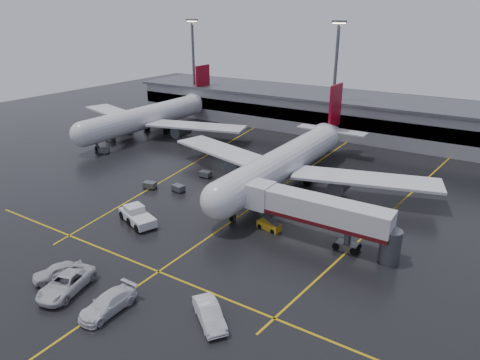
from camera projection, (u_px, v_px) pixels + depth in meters
The scene contains 22 objects.
ground at pixel (258, 203), 65.21m from camera, with size 220.00×220.00×0.00m, color black.
apron_line_centre at pixel (258, 203), 65.21m from camera, with size 0.25×90.00×0.02m, color gold.
apron_line_stop at pixel (159, 272), 47.94m from camera, with size 60.00×0.25×0.02m, color gold.
apron_line_left at pixel (195, 162), 83.10m from camera, with size 0.25×70.00×0.02m, color gold.
apron_line_right at pixel (396, 207), 64.02m from camera, with size 0.25×70.00×0.02m, color gold.
terminal at pixel (361, 116), 101.28m from camera, with size 122.00×19.00×8.60m.
light_mast_left at pixel (193, 63), 115.53m from camera, with size 3.00×1.20×25.45m.
light_mast_mid at pixel (335, 73), 95.45m from camera, with size 3.00×1.20×25.45m.
main_airliner at pixel (288, 160), 71.30m from camera, with size 48.80×45.60×14.10m.
second_airliner at pixel (152, 116), 101.81m from camera, with size 48.80×45.60×14.10m.
jet_bridge at pixel (317, 212), 53.12m from camera, with size 19.90×3.40×6.05m.
pushback_tractor at pixel (137, 216), 58.86m from camera, with size 7.14×4.80×2.37m.
belt_loader at pixel (269, 226), 57.21m from camera, with size 3.44×2.00×2.06m.
service_van_a at pixel (66, 283), 44.27m from camera, with size 3.11×6.74×1.87m, color silver.
service_van_b at pixel (108, 303), 41.29m from camera, with size 2.48×6.10×1.77m, color silver.
service_van_c at pixel (209, 314), 39.84m from camera, with size 1.91×5.47×1.80m, color white.
service_van_d at pixel (58, 272), 46.40m from camera, with size 2.08×5.17×1.76m, color silver.
baggage_cart_a at pixel (178, 188), 69.23m from camera, with size 2.17×1.58×1.12m.
baggage_cart_b at pixel (150, 185), 70.45m from camera, with size 2.26×1.75×1.12m.
baggage_cart_c at pixel (205, 174), 75.21m from camera, with size 2.02×1.33×1.12m.
baggage_cart_d at pixel (111, 139), 96.13m from camera, with size 2.04×1.37×1.12m.
baggage_cart_e at pixel (104, 150), 88.05m from camera, with size 2.38×2.22×1.12m.
Camera 1 is at (29.73, -51.62, 26.92)m, focal length 32.21 mm.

